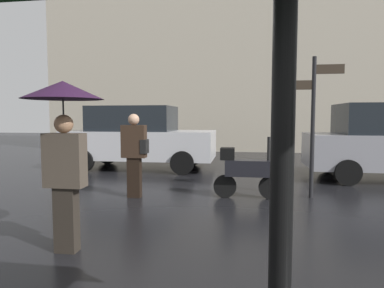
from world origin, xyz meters
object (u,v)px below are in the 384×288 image
at_px(pedestrian_with_umbrella, 64,122).
at_px(street_signpost, 313,113).
at_px(parked_scooter, 245,171).
at_px(parked_car_right, 139,137).
at_px(pedestrian_with_bag, 135,150).

xyz_separation_m(pedestrian_with_umbrella, street_signpost, (3.45, 3.30, 0.15)).
relative_size(pedestrian_with_umbrella, parked_scooter, 1.50).
distance_m(pedestrian_with_umbrella, parked_car_right, 6.65).
xyz_separation_m(pedestrian_with_bag, street_signpost, (3.52, 0.49, 0.75)).
relative_size(pedestrian_with_umbrella, pedestrian_with_bag, 1.21).
bearing_deg(parked_scooter, pedestrian_with_bag, -168.55).
bearing_deg(pedestrian_with_umbrella, street_signpost, -178.85).
relative_size(pedestrian_with_umbrella, parked_car_right, 0.44).
bearing_deg(parked_scooter, parked_car_right, 138.59).
height_order(pedestrian_with_bag, street_signpost, street_signpost).
xyz_separation_m(pedestrian_with_umbrella, parked_scooter, (2.14, 3.05, -1.01)).
bearing_deg(pedestrian_with_bag, parked_scooter, -37.92).
bearing_deg(parked_car_right, parked_scooter, -34.93).
height_order(pedestrian_with_umbrella, pedestrian_with_bag, pedestrian_with_umbrella).
bearing_deg(parked_scooter, street_signpost, 15.55).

